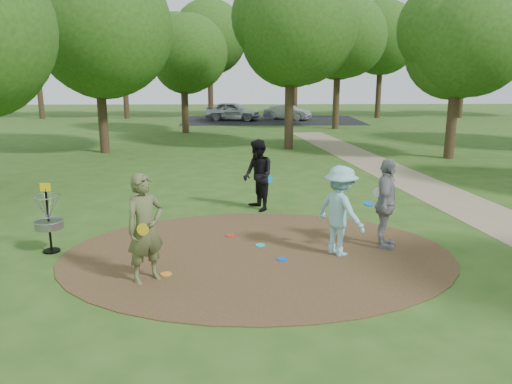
{
  "coord_description": "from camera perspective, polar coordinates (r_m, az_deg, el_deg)",
  "views": [
    {
      "loc": [
        -0.28,
        -10.1,
        3.85
      ],
      "look_at": [
        0.0,
        1.2,
        1.1
      ],
      "focal_mm": 35.0,
      "sensor_mm": 36.0,
      "label": 1
    }
  ],
  "objects": [
    {
      "name": "ground",
      "position": [
        10.82,
        0.16,
        -7.18
      ],
      "size": [
        100.0,
        100.0,
        0.0
      ],
      "primitive_type": "plane",
      "color": "#2D5119",
      "rests_on": "ground"
    },
    {
      "name": "dirt_clearing",
      "position": [
        10.81,
        0.16,
        -7.13
      ],
      "size": [
        8.4,
        8.4,
        0.02
      ],
      "primitive_type": "cylinder",
      "color": "#47301C",
      "rests_on": "ground"
    },
    {
      "name": "footpath",
      "position": [
        14.4,
        26.79,
        -3.33
      ],
      "size": [
        7.55,
        39.89,
        0.01
      ],
      "primitive_type": "cube",
      "rotation": [
        0.0,
        0.0,
        0.14
      ],
      "color": "#8C7A5B",
      "rests_on": "ground"
    },
    {
      "name": "parking_lot",
      "position": [
        40.35,
        1.84,
        8.19
      ],
      "size": [
        14.0,
        8.0,
        0.01
      ],
      "primitive_type": "cube",
      "color": "black",
      "rests_on": "ground"
    },
    {
      "name": "player_observer_with_disc",
      "position": [
        9.41,
        -12.55,
        -4.09
      ],
      "size": [
        0.89,
        0.86,
        2.06
      ],
      "color": "brown",
      "rests_on": "ground"
    },
    {
      "name": "player_throwing_with_disc",
      "position": [
        10.69,
        9.59,
        -2.15
      ],
      "size": [
        1.38,
        1.44,
        1.94
      ],
      "color": "#8CCBD1",
      "rests_on": "ground"
    },
    {
      "name": "player_walking_with_disc",
      "position": [
        13.98,
        0.23,
        1.91
      ],
      "size": [
        1.08,
        1.19,
        2.01
      ],
      "color": "black",
      "rests_on": "ground"
    },
    {
      "name": "player_waiting_with_disc",
      "position": [
        11.3,
        14.61,
        -1.35
      ],
      "size": [
        0.84,
        1.28,
        2.02
      ],
      "color": "gray",
      "rests_on": "ground"
    },
    {
      "name": "disc_ground_cyan",
      "position": [
        11.3,
        0.48,
        -6.09
      ],
      "size": [
        0.22,
        0.22,
        0.02
      ],
      "primitive_type": "cylinder",
      "color": "#18C5C5",
      "rests_on": "dirt_clearing"
    },
    {
      "name": "disc_ground_blue",
      "position": [
        10.52,
        2.98,
        -7.66
      ],
      "size": [
        0.22,
        0.22,
        0.02
      ],
      "primitive_type": "cylinder",
      "color": "blue",
      "rests_on": "dirt_clearing"
    },
    {
      "name": "disc_ground_red",
      "position": [
        11.96,
        -2.98,
        -4.98
      ],
      "size": [
        0.22,
        0.22,
        0.02
      ],
      "primitive_type": "cylinder",
      "color": "red",
      "rests_on": "dirt_clearing"
    },
    {
      "name": "car_left",
      "position": [
        40.26,
        -2.65,
        9.21
      ],
      "size": [
        4.55,
        2.68,
        1.46
      ],
      "primitive_type": "imported",
      "rotation": [
        0.0,
        0.0,
        1.33
      ],
      "color": "#AFB4B7",
      "rests_on": "ground"
    },
    {
      "name": "car_right",
      "position": [
        40.74,
        3.61,
        9.09
      ],
      "size": [
        3.94,
        2.81,
        1.23
      ],
      "primitive_type": "imported",
      "rotation": [
        0.0,
        0.0,
        1.12
      ],
      "color": "#A9ABB0",
      "rests_on": "ground"
    },
    {
      "name": "disc_ground_orange",
      "position": [
        9.92,
        -10.24,
        -9.21
      ],
      "size": [
        0.22,
        0.22,
        0.02
      ],
      "primitive_type": "cylinder",
      "color": "orange",
      "rests_on": "dirt_clearing"
    },
    {
      "name": "disc_golf_basket",
      "position": [
        11.62,
        -22.69,
        -2.26
      ],
      "size": [
        0.63,
        0.63,
        1.54
      ],
      "color": "black",
      "rests_on": "ground"
    },
    {
      "name": "tree_ring",
      "position": [
        19.8,
        5.48,
        17.43
      ],
      "size": [
        37.31,
        44.91,
        8.78
      ],
      "color": "#332316",
      "rests_on": "ground"
    }
  ]
}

